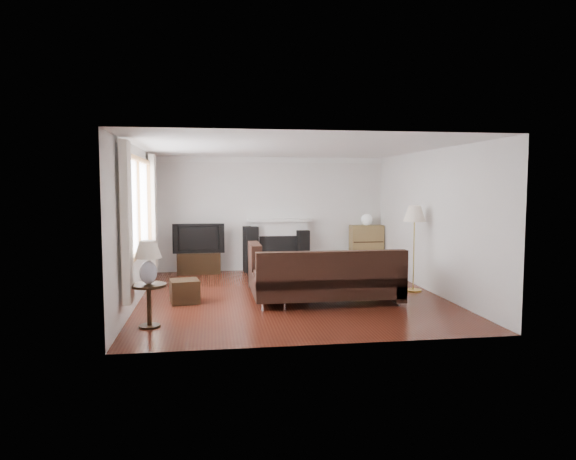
{
  "coord_description": "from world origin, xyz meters",
  "views": [
    {
      "loc": [
        -1.31,
        -8.53,
        1.86
      ],
      "look_at": [
        0.0,
        0.3,
        1.1
      ],
      "focal_mm": 32.0,
      "sensor_mm": 36.0,
      "label": 1
    }
  ],
  "objects": [
    {
      "name": "footstool",
      "position": [
        -1.76,
        -0.28,
        0.19
      ],
      "size": [
        0.51,
        0.51,
        0.37
      ],
      "primitive_type": "cube",
      "rotation": [
        0.0,
        0.0,
        0.18
      ],
      "color": "black",
      "rests_on": "ground"
    },
    {
      "name": "coffee_table",
      "position": [
        0.53,
        0.84,
        0.19
      ],
      "size": [
        0.99,
        0.56,
        0.38
      ],
      "primitive_type": "cube",
      "rotation": [
        0.0,
        0.0,
        -0.03
      ],
      "color": "olive",
      "rests_on": "ground"
    },
    {
      "name": "tv_stand",
      "position": [
        -1.6,
        2.5,
        0.23
      ],
      "size": [
        0.91,
        0.41,
        0.46
      ],
      "primitive_type": "cube",
      "color": "black",
      "rests_on": "ground"
    },
    {
      "name": "globe_lamp",
      "position": [
        2.11,
        2.53,
        1.12
      ],
      "size": [
        0.25,
        0.25,
        0.25
      ],
      "primitive_type": "sphere",
      "color": "white",
      "rests_on": "bookshelf"
    },
    {
      "name": "side_table",
      "position": [
        -2.15,
        -1.67,
        0.29
      ],
      "size": [
        0.46,
        0.46,
        0.58
      ],
      "primitive_type": "cube",
      "color": "black",
      "rests_on": "ground"
    },
    {
      "name": "speaker_right",
      "position": [
        0.65,
        2.55,
        0.45
      ],
      "size": [
        0.3,
        0.34,
        0.9
      ],
      "primitive_type": "cube",
      "rotation": [
        0.0,
        0.0,
        0.18
      ],
      "color": "black",
      "rests_on": "ground"
    },
    {
      "name": "fireplace",
      "position": [
        0.15,
        2.64,
        0.57
      ],
      "size": [
        1.4,
        0.26,
        1.15
      ],
      "primitive_type": "cube",
      "color": "white",
      "rests_on": "room"
    },
    {
      "name": "television",
      "position": [
        -1.6,
        2.5,
        0.77
      ],
      "size": [
        1.08,
        0.14,
        0.62
      ],
      "primitive_type": "imported",
      "color": "black",
      "rests_on": "tv_stand"
    },
    {
      "name": "bookshelf",
      "position": [
        2.11,
        2.53,
        0.5
      ],
      "size": [
        0.72,
        0.34,
        0.99
      ],
      "primitive_type": "cube",
      "color": "olive",
      "rests_on": "ground"
    },
    {
      "name": "window",
      "position": [
        -2.45,
        -0.2,
        1.55
      ],
      "size": [
        0.12,
        2.74,
        1.54
      ],
      "primitive_type": "cube",
      "color": "olive",
      "rests_on": "room"
    },
    {
      "name": "room",
      "position": [
        0.0,
        0.0,
        1.25
      ],
      "size": [
        5.1,
        5.6,
        2.54
      ],
      "color": "#4B1B10",
      "rests_on": "ground"
    },
    {
      "name": "speaker_left",
      "position": [
        -0.49,
        2.53,
        0.5
      ],
      "size": [
        0.33,
        0.38,
        0.99
      ],
      "primitive_type": "cube",
      "rotation": [
        0.0,
        0.0,
        0.19
      ],
      "color": "black",
      "rests_on": "ground"
    },
    {
      "name": "floor_lamp",
      "position": [
        2.22,
        0.06,
        0.76
      ],
      "size": [
        0.5,
        0.5,
        1.52
      ],
      "primitive_type": "cube",
      "rotation": [
        0.0,
        0.0,
        -0.34
      ],
      "color": "#AF943C",
      "rests_on": "ground"
    },
    {
      "name": "table_lamp",
      "position": [
        -2.15,
        -1.67,
        0.86
      ],
      "size": [
        0.35,
        0.35,
        0.57
      ],
      "primitive_type": "cube",
      "color": "silver",
      "rests_on": "side_table"
    },
    {
      "name": "curtain_near",
      "position": [
        -2.4,
        -1.72,
        1.4
      ],
      "size": [
        0.1,
        0.35,
        2.1
      ],
      "primitive_type": "cube",
      "color": "white",
      "rests_on": "room"
    },
    {
      "name": "curtain_far",
      "position": [
        -2.4,
        1.32,
        1.4
      ],
      "size": [
        0.1,
        0.35,
        2.1
      ],
      "primitive_type": "cube",
      "color": "white",
      "rests_on": "room"
    },
    {
      "name": "sectional_sofa",
      "position": [
        0.5,
        -0.63,
        0.41
      ],
      "size": [
        2.54,
        1.86,
        0.82
      ],
      "primitive_type": "cube",
      "color": "black",
      "rests_on": "ground"
    }
  ]
}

